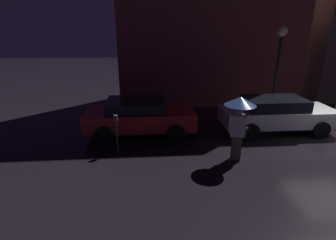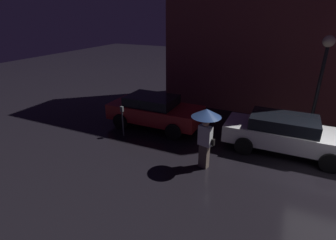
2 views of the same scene
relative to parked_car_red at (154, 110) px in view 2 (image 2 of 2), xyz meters
name	(u,v)px [view 2 (image 2 of 2)]	position (x,y,z in m)	size (l,w,h in m)	color
building_facade_left	(267,5)	(3.81, 5.07, 4.55)	(9.85, 3.00, 10.70)	brown
parked_car_red	(154,110)	(0.00, 0.00, 0.00)	(4.29, 2.03, 1.47)	maroon
parked_car_white	(286,133)	(5.63, -0.03, -0.03)	(4.57, 1.95, 1.42)	silver
pedestrian_with_umbrella	(206,124)	(3.18, -2.40, 0.83)	(0.97, 0.97, 2.14)	#66564C
parking_meter	(122,118)	(-0.75, -1.49, 0.04)	(0.12, 0.10, 1.35)	#4C5154
street_lamp_near	(324,64)	(6.58, 2.28, 2.27)	(0.46, 0.46, 4.18)	black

